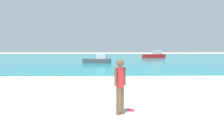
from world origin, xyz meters
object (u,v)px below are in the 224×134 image
person_standing (120,83)px  boat_far (155,55)px  boat_near (98,60)px  frisbee (131,110)px

person_standing → boat_far: 35.50m
boat_near → person_standing: bearing=106.5°
person_standing → boat_far: boat_far is taller
boat_near → boat_far: size_ratio=0.76×
frisbee → boat_far: (8.95, 33.89, 0.61)m
person_standing → boat_far: size_ratio=0.33×
person_standing → frisbee: size_ratio=7.31×
person_standing → boat_far: (9.32, 34.25, -0.32)m
person_standing → boat_near: 20.14m
boat_near → frisbee: bearing=107.7°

